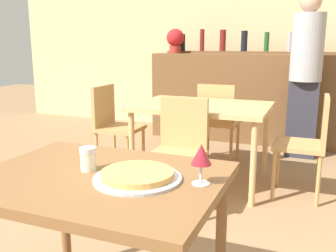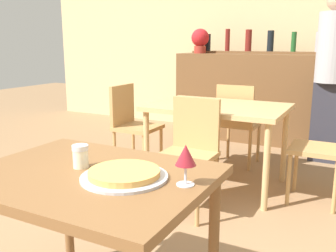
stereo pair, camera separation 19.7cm
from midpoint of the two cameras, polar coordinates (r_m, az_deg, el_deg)
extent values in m
cube|color=#D1B784|center=(5.49, 12.80, 13.60)|extent=(8.00, 0.05, 2.80)
cube|color=brown|center=(1.59, -14.03, -8.02)|extent=(1.00, 0.77, 0.04)
cylinder|color=brown|center=(2.22, -18.03, -12.52)|extent=(0.05, 0.05, 0.70)
cylinder|color=brown|center=(1.83, 4.87, -17.53)|extent=(0.05, 0.05, 0.70)
cube|color=tan|center=(3.34, 3.53, 2.97)|extent=(1.17, 0.83, 0.04)
cylinder|color=tan|center=(3.31, -7.24, -3.72)|extent=(0.05, 0.05, 0.69)
cylinder|color=tan|center=(2.96, 11.02, -5.80)|extent=(0.05, 0.05, 0.69)
cylinder|color=tan|center=(3.92, -2.23, -1.06)|extent=(0.05, 0.05, 0.69)
cylinder|color=tan|center=(3.63, 13.15, -2.48)|extent=(0.05, 0.05, 0.69)
cube|color=brown|center=(5.04, 11.42, 4.27)|extent=(2.60, 0.56, 1.13)
cube|color=brown|center=(5.13, 12.00, 10.90)|extent=(2.39, 0.24, 0.03)
cylinder|color=black|center=(5.40, 1.12, 12.61)|extent=(0.08, 0.08, 0.23)
cylinder|color=maroon|center=(5.30, 4.14, 12.93)|extent=(0.06, 0.06, 0.29)
cylinder|color=maroon|center=(5.22, 7.25, 12.80)|extent=(0.08, 0.08, 0.28)
cylinder|color=black|center=(5.15, 10.45, 12.61)|extent=(0.08, 0.08, 0.27)
cylinder|color=#1E5123|center=(5.10, 13.71, 12.36)|extent=(0.06, 0.06, 0.25)
cylinder|color=#9999A3|center=(5.07, 17.03, 12.15)|extent=(0.07, 0.07, 0.24)
cylinder|color=black|center=(5.05, 20.39, 12.07)|extent=(0.08, 0.08, 0.27)
cube|color=tan|center=(2.79, -0.85, -4.66)|extent=(0.40, 0.40, 0.04)
cube|color=tan|center=(2.90, 0.52, 0.45)|extent=(0.38, 0.04, 0.40)
cylinder|color=tan|center=(2.79, -5.47, -9.73)|extent=(0.03, 0.03, 0.42)
cylinder|color=tan|center=(2.66, 1.17, -10.80)|extent=(0.03, 0.03, 0.42)
cylinder|color=tan|center=(3.08, -2.56, -7.54)|extent=(0.03, 0.03, 0.42)
cylinder|color=tan|center=(2.96, 3.52, -8.37)|extent=(0.03, 0.03, 0.42)
cube|color=tan|center=(4.01, 6.47, 0.58)|extent=(0.40, 0.40, 0.04)
cube|color=tan|center=(3.80, 5.81, 3.27)|extent=(0.38, 0.04, 0.40)
cylinder|color=tan|center=(4.19, 9.25, -2.24)|extent=(0.03, 0.03, 0.42)
cylinder|color=tan|center=(4.27, 4.80, -1.83)|extent=(0.03, 0.03, 0.42)
cylinder|color=tan|center=(3.87, 8.14, -3.44)|extent=(0.03, 0.03, 0.42)
cylinder|color=tan|center=(3.96, 3.35, -2.97)|extent=(0.03, 0.03, 0.42)
cube|color=tan|center=(3.73, -8.82, -0.40)|extent=(0.40, 0.40, 0.04)
cube|color=tan|center=(3.78, -11.31, 3.06)|extent=(0.04, 0.38, 0.40)
cylinder|color=tan|center=(3.57, -7.72, -4.80)|extent=(0.03, 0.03, 0.42)
cylinder|color=tan|center=(3.85, -5.24, -3.42)|extent=(0.03, 0.03, 0.42)
cylinder|color=tan|center=(3.74, -12.28, -4.16)|extent=(0.03, 0.03, 0.42)
cylinder|color=tan|center=(4.01, -9.58, -2.89)|extent=(0.03, 0.03, 0.42)
cube|color=tan|center=(3.24, 17.69, -2.84)|extent=(0.40, 0.40, 0.04)
cube|color=tan|center=(3.18, 21.21, 0.68)|extent=(0.04, 0.38, 0.40)
cylinder|color=tan|center=(3.48, 14.86, -5.56)|extent=(0.03, 0.03, 0.42)
cylinder|color=tan|center=(3.16, 14.07, -7.38)|extent=(0.03, 0.03, 0.42)
cylinder|color=tan|center=(3.46, 20.47, -6.05)|extent=(0.03, 0.03, 0.42)
cylinder|color=tan|center=(3.14, 20.28, -7.93)|extent=(0.03, 0.03, 0.42)
cylinder|color=#B7B7BC|center=(1.50, -8.48, -7.97)|extent=(0.35, 0.35, 0.01)
cylinder|color=gold|center=(1.50, -8.50, -7.32)|extent=(0.29, 0.29, 0.02)
cylinder|color=beige|center=(1.64, -15.46, -5.27)|extent=(0.07, 0.07, 0.08)
cylinder|color=silver|center=(1.63, -15.56, -3.58)|extent=(0.07, 0.07, 0.02)
cube|color=#2D2D38|center=(4.41, 18.52, 0.95)|extent=(0.32, 0.18, 0.86)
cylinder|color=#9E9EA3|center=(4.34, 19.25, 11.23)|extent=(0.34, 0.34, 0.72)
sphere|color=tan|center=(4.36, 19.71, 17.41)|extent=(0.22, 0.22, 0.22)
cylinder|color=silver|center=(1.45, 1.09, -8.81)|extent=(0.07, 0.07, 0.00)
cylinder|color=silver|center=(1.43, 1.10, -7.34)|extent=(0.01, 0.01, 0.07)
cone|color=maroon|center=(1.41, 1.11, -4.37)|extent=(0.08, 0.08, 0.08)
cylinder|color=maroon|center=(5.23, 0.02, 11.58)|extent=(0.16, 0.16, 0.10)
sphere|color=red|center=(5.23, 0.02, 13.31)|extent=(0.24, 0.24, 0.24)
camera|label=1|loc=(0.10, -92.86, -0.63)|focal=40.00mm
camera|label=2|loc=(0.10, 87.14, 0.63)|focal=40.00mm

